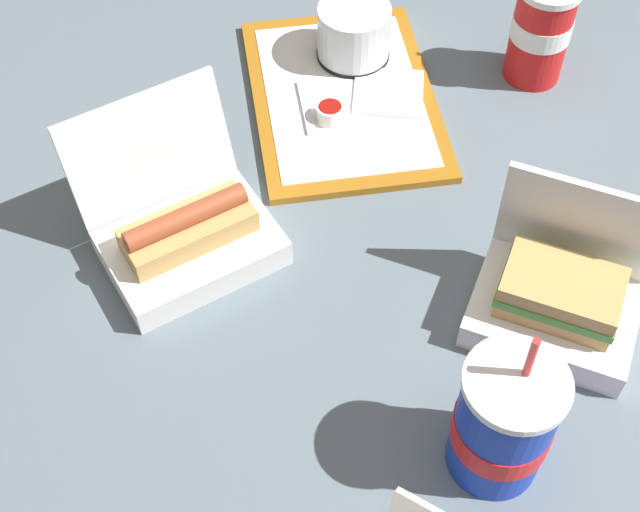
% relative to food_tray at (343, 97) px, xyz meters
% --- Properties ---
extents(ground_plane, '(3.20, 3.20, 0.00)m').
position_rel_food_tray_xyz_m(ground_plane, '(-0.34, 0.03, -0.01)').
color(ground_plane, slate).
extents(food_tray, '(0.41, 0.32, 0.01)m').
position_rel_food_tray_xyz_m(food_tray, '(0.00, 0.00, 0.00)').
color(food_tray, '#A56619').
rests_on(food_tray, ground_plane).
extents(cake_container, '(0.11, 0.11, 0.08)m').
position_rel_food_tray_xyz_m(cake_container, '(0.09, -0.01, 0.05)').
color(cake_container, black).
rests_on(cake_container, food_tray).
extents(ketchup_cup, '(0.04, 0.04, 0.02)m').
position_rel_food_tray_xyz_m(ketchup_cup, '(-0.05, 0.02, 0.02)').
color(ketchup_cup, white).
rests_on(ketchup_cup, food_tray).
extents(napkin_stack, '(0.11, 0.11, 0.00)m').
position_rel_food_tray_xyz_m(napkin_stack, '(0.00, -0.07, 0.01)').
color(napkin_stack, white).
rests_on(napkin_stack, food_tray).
extents(plastic_fork, '(0.11, 0.03, 0.00)m').
position_rel_food_tray_xyz_m(plastic_fork, '(-0.03, 0.05, 0.01)').
color(plastic_fork, white).
rests_on(plastic_fork, food_tray).
extents(clamshell_sandwich_corner, '(0.21, 0.23, 0.18)m').
position_rel_food_tray_xyz_m(clamshell_sandwich_corner, '(-0.38, -0.25, 0.04)').
color(clamshell_sandwich_corner, white).
rests_on(clamshell_sandwich_corner, ground_plane).
extents(clamshell_hotdog_right, '(0.27, 0.28, 0.18)m').
position_rel_food_tray_xyz_m(clamshell_hotdog_right, '(-0.28, 0.19, 0.03)').
color(clamshell_hotdog_right, white).
rests_on(clamshell_hotdog_right, ground_plane).
extents(soda_cup_left, '(0.09, 0.09, 0.22)m').
position_rel_food_tray_xyz_m(soda_cup_left, '(0.06, -0.28, 0.07)').
color(soda_cup_left, red).
rests_on(soda_cup_left, ground_plane).
extents(soda_cup_right, '(0.10, 0.10, 0.23)m').
position_rel_food_tray_xyz_m(soda_cup_right, '(-0.56, -0.16, 0.08)').
color(soda_cup_right, '#1938B7').
rests_on(soda_cup_right, ground_plane).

